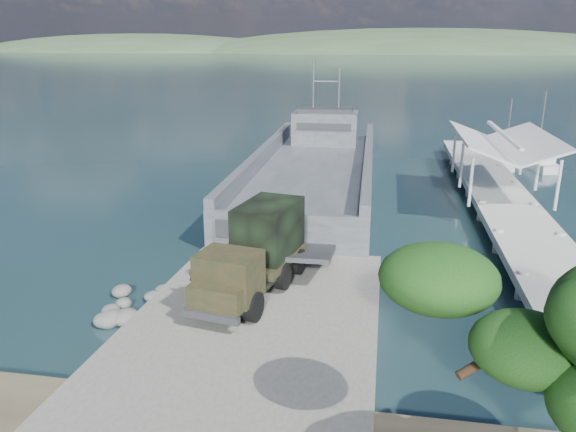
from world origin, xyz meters
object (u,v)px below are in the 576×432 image
object	(u,v)px
pier	(501,187)
military_truck	(256,251)
soldier	(196,283)
sailboat_far	(505,163)
landing_craft	(314,177)
sailboat_near	(537,164)

from	to	relation	value
pier	military_truck	bearing A→B (deg)	-128.77
military_truck	soldier	size ratio (longest dim) A/B	5.11
pier	sailboat_far	bearing A→B (deg)	78.09
soldier	military_truck	bearing A→B (deg)	28.83
landing_craft	military_truck	bearing A→B (deg)	-91.18
pier	military_truck	world-z (taller)	pier
military_truck	sailboat_far	distance (m)	35.99
pier	sailboat_near	size ratio (longest dim) A/B	6.12
landing_craft	sailboat_near	size ratio (longest dim) A/B	5.05
landing_craft	sailboat_far	xyz separation A→B (m)	(16.76, 10.97, -0.53)
military_truck	sailboat_near	bearing A→B (deg)	69.23
military_truck	landing_craft	bearing A→B (deg)	101.22
landing_craft	military_truck	distance (m)	20.90
soldier	sailboat_far	size ratio (longest dim) A/B	0.25
military_truck	soldier	xyz separation A→B (m)	(-2.36, -1.52, -1.03)
pier	sailboat_far	distance (m)	15.36
landing_craft	soldier	size ratio (longest dim) A/B	22.40
soldier	sailboat_far	xyz separation A→B (m)	(19.05, 33.34, -0.97)
military_truck	sailboat_near	distance (m)	37.15
military_truck	sailboat_far	bearing A→B (deg)	73.34
military_truck	sailboat_near	size ratio (longest dim) A/B	1.15
pier	soldier	bearing A→B (deg)	-130.86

